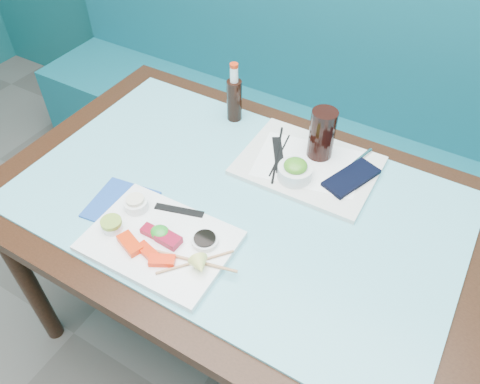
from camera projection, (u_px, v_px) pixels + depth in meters
The scene contains 34 objects.
booth_bench at pixel (333, 142), 2.10m from camera, with size 3.00×0.56×1.17m.
dining_table at pixel (238, 220), 1.38m from camera, with size 1.40×0.90×0.75m.
glass_top at pixel (237, 200), 1.32m from camera, with size 1.22×0.76×0.01m, color #62B6C5.
sashimi_plate at pixel (160, 241), 1.20m from camera, with size 0.37×0.26×0.02m, color white.
salmon_left at pixel (130, 244), 1.17m from camera, with size 0.07×0.04×0.02m, color red.
salmon_mid at pixel (147, 251), 1.15m from camera, with size 0.06×0.03×0.01m, color red.
salmon_right at pixel (162, 261), 1.13m from camera, with size 0.06×0.03×0.02m, color #FF2A0A.
tuna_left at pixel (151, 231), 1.20m from camera, with size 0.05×0.03×0.02m, color maroon.
tuna_right at pixel (168, 239), 1.18m from camera, with size 0.06×0.04×0.02m, color maroon.
seaweed_garnish at pixel (160, 232), 1.19m from camera, with size 0.05×0.05×0.03m, color #229325.
ramekin_wasabi at pixel (112, 226), 1.20m from camera, with size 0.05×0.05×0.02m, color white.
wasabi_fill at pixel (111, 222), 1.19m from camera, with size 0.05×0.05×0.01m, color olive.
ramekin_ginger at pixel (136, 204), 1.26m from camera, with size 0.06×0.06×0.03m, color white.
ginger_fill at pixel (135, 200), 1.24m from camera, with size 0.05×0.05×0.01m, color beige.
soy_dish at pixel (205, 241), 1.18m from camera, with size 0.07×0.07×0.01m, color white.
soy_fill at pixel (205, 238), 1.17m from camera, with size 0.06×0.06×0.01m, color black.
lemon_wedge at pixel (200, 265), 1.10m from camera, with size 0.05×0.05×0.04m, color #E7EB6F.
chopstick_sleeve at pixel (179, 210), 1.26m from camera, with size 0.14×0.02×0.00m, color black.
wooden_chopstick_a at pixel (192, 260), 1.14m from camera, with size 0.01×0.01×0.23m, color tan.
wooden_chopstick_b at pixel (195, 262), 1.13m from camera, with size 0.01×0.01×0.20m, color tan.
serving_tray at pixel (308, 166), 1.40m from camera, with size 0.40×0.30×0.01m, color silver.
paper_placemat at pixel (308, 163), 1.40m from camera, with size 0.31×0.22×0.00m, color white.
seaweed_bowl at pixel (295, 172), 1.34m from camera, with size 0.10×0.10×0.04m, color silver.
seaweed_salad at pixel (296, 166), 1.32m from camera, with size 0.07×0.07×0.03m, color #41881F.
cola_glass at pixel (322, 134), 1.37m from camera, with size 0.08×0.08×0.16m, color black.
navy_pouch at pixel (351, 178), 1.34m from camera, with size 0.08×0.17×0.01m, color black.
fork at pixel (362, 157), 1.41m from camera, with size 0.01×0.01×0.09m, color silver.
black_chopstick_a at pixel (277, 154), 1.42m from camera, with size 0.01×0.01×0.26m, color black.
black_chopstick_b at pixel (280, 155), 1.42m from camera, with size 0.01×0.01×0.20m, color black.
tray_sleeve at pixel (278, 154), 1.42m from camera, with size 0.03×0.17×0.00m, color black.
cola_bottle_body at pixel (234, 100), 1.53m from camera, with size 0.05×0.05×0.14m, color black.
cola_bottle_neck at pixel (234, 74), 1.46m from camera, with size 0.03×0.03×0.05m, color white.
cola_bottle_cap at pixel (234, 65), 1.44m from camera, with size 0.03×0.03×0.01m, color red.
blue_napkin at pixel (121, 204), 1.30m from camera, with size 0.16×0.16×0.01m, color #1B4395.
Camera 1 is at (0.47, 0.67, 1.71)m, focal length 35.00 mm.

